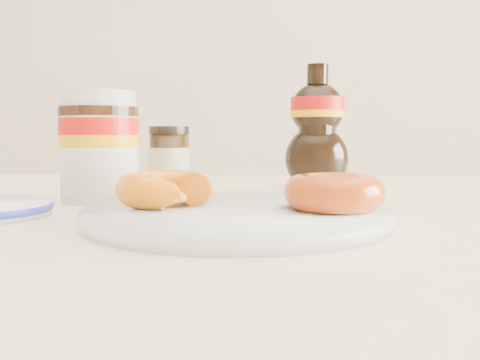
{
  "coord_description": "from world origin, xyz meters",
  "views": [
    {
      "loc": [
        0.04,
        -0.5,
        0.83
      ],
      "look_at": [
        0.01,
        0.04,
        0.79
      ],
      "focal_mm": 40.0,
      "sensor_mm": 36.0,
      "label": 1
    }
  ],
  "objects_px": {
    "syrup_bottle": "(317,127)",
    "dark_jar": "(170,159)",
    "plate": "(237,214)",
    "donut_whole": "(334,192)",
    "nutella_jar": "(99,142)",
    "dining_table": "(236,279)",
    "donut_bitten": "(164,189)"
  },
  "relations": [
    {
      "from": "donut_whole",
      "to": "dark_jar",
      "type": "relative_size",
      "value": 0.97
    },
    {
      "from": "nutella_jar",
      "to": "syrup_bottle",
      "type": "relative_size",
      "value": 0.72
    },
    {
      "from": "nutella_jar",
      "to": "dark_jar",
      "type": "distance_m",
      "value": 0.14
    },
    {
      "from": "donut_bitten",
      "to": "nutella_jar",
      "type": "bearing_deg",
      "value": 129.89
    },
    {
      "from": "dining_table",
      "to": "nutella_jar",
      "type": "xyz_separation_m",
      "value": [
        -0.17,
        0.03,
        0.15
      ]
    },
    {
      "from": "plate",
      "to": "donut_whole",
      "type": "height_order",
      "value": "donut_whole"
    },
    {
      "from": "donut_bitten",
      "to": "plate",
      "type": "bearing_deg",
      "value": -6.07
    },
    {
      "from": "plate",
      "to": "dark_jar",
      "type": "height_order",
      "value": "dark_jar"
    },
    {
      "from": "donut_bitten",
      "to": "dining_table",
      "type": "bearing_deg",
      "value": 60.54
    },
    {
      "from": "dark_jar",
      "to": "donut_whole",
      "type": "bearing_deg",
      "value": -54.26
    },
    {
      "from": "plate",
      "to": "donut_bitten",
      "type": "distance_m",
      "value": 0.07
    },
    {
      "from": "donut_whole",
      "to": "nutella_jar",
      "type": "height_order",
      "value": "nutella_jar"
    },
    {
      "from": "donut_whole",
      "to": "syrup_bottle",
      "type": "height_order",
      "value": "syrup_bottle"
    },
    {
      "from": "dining_table",
      "to": "nutella_jar",
      "type": "distance_m",
      "value": 0.23
    },
    {
      "from": "donut_whole",
      "to": "nutella_jar",
      "type": "xyz_separation_m",
      "value": [
        -0.26,
        0.15,
        0.04
      ]
    },
    {
      "from": "dining_table",
      "to": "plate",
      "type": "relative_size",
      "value": 4.98
    },
    {
      "from": "donut_bitten",
      "to": "syrup_bottle",
      "type": "bearing_deg",
      "value": 62.6
    },
    {
      "from": "nutella_jar",
      "to": "syrup_bottle",
      "type": "distance_m",
      "value": 0.32
    },
    {
      "from": "nutella_jar",
      "to": "syrup_bottle",
      "type": "height_order",
      "value": "syrup_bottle"
    },
    {
      "from": "dining_table",
      "to": "donut_whole",
      "type": "xyz_separation_m",
      "value": [
        0.1,
        -0.12,
        0.11
      ]
    },
    {
      "from": "plate",
      "to": "donut_bitten",
      "type": "xyz_separation_m",
      "value": [
        -0.07,
        0.01,
        0.02
      ]
    },
    {
      "from": "plate",
      "to": "dark_jar",
      "type": "distance_m",
      "value": 0.29
    },
    {
      "from": "plate",
      "to": "dark_jar",
      "type": "relative_size",
      "value": 3.06
    },
    {
      "from": "nutella_jar",
      "to": "dining_table",
      "type": "bearing_deg",
      "value": -11.74
    },
    {
      "from": "dining_table",
      "to": "syrup_bottle",
      "type": "xyz_separation_m",
      "value": [
        0.11,
        0.2,
        0.17
      ]
    },
    {
      "from": "nutella_jar",
      "to": "dark_jar",
      "type": "xyz_separation_m",
      "value": [
        0.06,
        0.12,
        -0.03
      ]
    },
    {
      "from": "dining_table",
      "to": "plate",
      "type": "bearing_deg",
      "value": -85.71
    },
    {
      "from": "donut_bitten",
      "to": "syrup_bottle",
      "type": "relative_size",
      "value": 0.5
    },
    {
      "from": "donut_bitten",
      "to": "syrup_bottle",
      "type": "xyz_separation_m",
      "value": [
        0.17,
        0.3,
        0.06
      ]
    },
    {
      "from": "donut_whole",
      "to": "dark_jar",
      "type": "xyz_separation_m",
      "value": [
        -0.2,
        0.28,
        0.02
      ]
    },
    {
      "from": "syrup_bottle",
      "to": "dark_jar",
      "type": "distance_m",
      "value": 0.22
    },
    {
      "from": "plate",
      "to": "donut_bitten",
      "type": "height_order",
      "value": "donut_bitten"
    }
  ]
}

